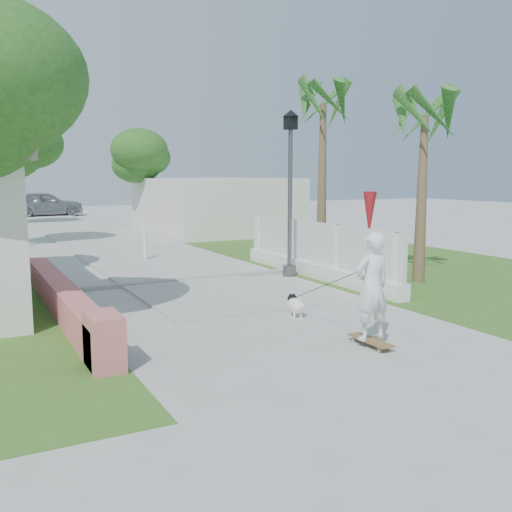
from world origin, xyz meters
TOP-DOWN VIEW (x-y plane):
  - ground at (0.00, 0.00)m, footprint 90.00×90.00m
  - path_strip at (0.00, 20.00)m, footprint 3.20×36.00m
  - curb at (0.00, 6.00)m, footprint 6.50×0.25m
  - grass_right at (7.00, 8.00)m, footprint 8.00×20.00m
  - pink_wall at (-3.30, 3.55)m, footprint 0.45×8.20m
  - lattice_fence at (3.40, 5.00)m, footprint 0.35×7.00m
  - building_right at (6.00, 18.00)m, footprint 6.00×8.00m
  - street_lamp at (2.90, 5.50)m, footprint 0.44×0.44m
  - bollard at (0.20, 10.00)m, footprint 0.14×0.14m
  - patio_umbrella at (4.80, 4.50)m, footprint 0.36×0.36m
  - tree_path_left at (-2.98, 15.98)m, footprint 3.40×3.40m
  - tree_path_right at (3.22, 19.98)m, footprint 3.00×3.00m
  - tree_path_far at (-2.78, 25.98)m, footprint 3.20×3.20m
  - palm_far at (4.60, 6.50)m, footprint 1.80×1.80m
  - palm_near at (5.40, 3.20)m, footprint 1.80×1.80m
  - skateboarder at (0.66, -0.09)m, footprint 0.64×2.88m
  - dog at (0.68, 1.56)m, footprint 0.38×0.63m
  - parked_car at (0.03, 32.85)m, footprint 5.22×2.59m

SIDE VIEW (x-z plane):
  - ground at x=0.00m, z-range 0.00..0.00m
  - grass_right at x=7.00m, z-range 0.00..0.01m
  - path_strip at x=0.00m, z-range 0.00..0.06m
  - curb at x=0.00m, z-range 0.00..0.10m
  - dog at x=0.68m, z-range 0.02..0.45m
  - pink_wall at x=-3.30m, z-range -0.09..0.71m
  - lattice_fence at x=3.40m, z-range -0.21..1.29m
  - bollard at x=0.20m, z-range 0.04..1.13m
  - parked_car at x=0.03m, z-range 0.00..1.71m
  - skateboarder at x=0.66m, z-range -0.05..1.80m
  - building_right at x=6.00m, z-range 0.00..2.60m
  - patio_umbrella at x=4.80m, z-range 0.54..2.84m
  - street_lamp at x=2.90m, z-range 0.21..4.65m
  - tree_path_right at x=3.22m, z-range 1.10..5.89m
  - tree_path_far at x=-2.78m, z-range 1.23..6.40m
  - tree_path_left at x=-2.98m, z-range 1.21..6.43m
  - palm_near at x=5.40m, z-range 1.60..6.30m
  - palm_far at x=4.60m, z-range 1.83..7.13m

